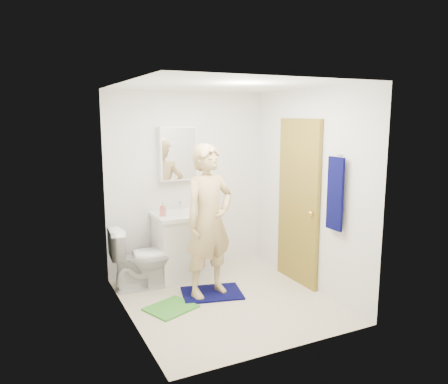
# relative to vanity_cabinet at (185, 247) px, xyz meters

# --- Properties ---
(floor) EXTENTS (2.20, 2.40, 0.02)m
(floor) POSITION_rel_vanity_cabinet_xyz_m (0.15, -0.91, -0.41)
(floor) COLOR beige
(floor) RESTS_ON ground
(ceiling) EXTENTS (2.20, 2.40, 0.02)m
(ceiling) POSITION_rel_vanity_cabinet_xyz_m (0.15, -0.91, 2.01)
(ceiling) COLOR white
(ceiling) RESTS_ON ground
(wall_back) EXTENTS (2.20, 0.02, 2.40)m
(wall_back) POSITION_rel_vanity_cabinet_xyz_m (0.15, 0.30, 0.80)
(wall_back) COLOR silver
(wall_back) RESTS_ON ground
(wall_front) EXTENTS (2.20, 0.02, 2.40)m
(wall_front) POSITION_rel_vanity_cabinet_xyz_m (0.15, -2.12, 0.80)
(wall_front) COLOR silver
(wall_front) RESTS_ON ground
(wall_left) EXTENTS (0.02, 2.40, 2.40)m
(wall_left) POSITION_rel_vanity_cabinet_xyz_m (-0.96, -0.91, 0.80)
(wall_left) COLOR silver
(wall_left) RESTS_ON ground
(wall_right) EXTENTS (0.02, 2.40, 2.40)m
(wall_right) POSITION_rel_vanity_cabinet_xyz_m (1.26, -0.91, 0.80)
(wall_right) COLOR silver
(wall_right) RESTS_ON ground
(vanity_cabinet) EXTENTS (0.75, 0.55, 0.80)m
(vanity_cabinet) POSITION_rel_vanity_cabinet_xyz_m (0.00, 0.00, 0.00)
(vanity_cabinet) COLOR white
(vanity_cabinet) RESTS_ON floor
(countertop) EXTENTS (0.79, 0.59, 0.05)m
(countertop) POSITION_rel_vanity_cabinet_xyz_m (0.00, 0.00, 0.43)
(countertop) COLOR white
(countertop) RESTS_ON vanity_cabinet
(sink_basin) EXTENTS (0.40, 0.40, 0.03)m
(sink_basin) POSITION_rel_vanity_cabinet_xyz_m (0.00, 0.00, 0.44)
(sink_basin) COLOR white
(sink_basin) RESTS_ON countertop
(faucet) EXTENTS (0.03, 0.03, 0.12)m
(faucet) POSITION_rel_vanity_cabinet_xyz_m (0.00, 0.18, 0.51)
(faucet) COLOR silver
(faucet) RESTS_ON countertop
(medicine_cabinet) EXTENTS (0.50, 0.12, 0.70)m
(medicine_cabinet) POSITION_rel_vanity_cabinet_xyz_m (0.00, 0.22, 1.20)
(medicine_cabinet) COLOR white
(medicine_cabinet) RESTS_ON wall_back
(mirror_panel) EXTENTS (0.46, 0.01, 0.66)m
(mirror_panel) POSITION_rel_vanity_cabinet_xyz_m (0.00, 0.16, 1.20)
(mirror_panel) COLOR white
(mirror_panel) RESTS_ON wall_back
(door) EXTENTS (0.05, 0.80, 2.05)m
(door) POSITION_rel_vanity_cabinet_xyz_m (1.22, -0.76, 0.62)
(door) COLOR olive
(door) RESTS_ON ground
(door_knob) EXTENTS (0.07, 0.07, 0.07)m
(door_knob) POSITION_rel_vanity_cabinet_xyz_m (1.18, -1.08, 0.55)
(door_knob) COLOR gold
(door_knob) RESTS_ON door
(towel) EXTENTS (0.03, 0.24, 0.80)m
(towel) POSITION_rel_vanity_cabinet_xyz_m (1.18, -1.48, 0.85)
(towel) COLOR #06073E
(towel) RESTS_ON wall_right
(towel_hook) EXTENTS (0.06, 0.02, 0.02)m
(towel_hook) POSITION_rel_vanity_cabinet_xyz_m (1.22, -1.48, 1.27)
(towel_hook) COLOR silver
(towel_hook) RESTS_ON wall_right
(toilet) EXTENTS (0.78, 0.49, 0.76)m
(toilet) POSITION_rel_vanity_cabinet_xyz_m (-0.62, -0.13, -0.02)
(toilet) COLOR white
(toilet) RESTS_ON floor
(bath_mat) EXTENTS (0.79, 0.65, 0.02)m
(bath_mat) POSITION_rel_vanity_cabinet_xyz_m (0.07, -0.69, -0.39)
(bath_mat) COLOR #06073E
(bath_mat) RESTS_ON floor
(green_rug) EXTENTS (0.61, 0.57, 0.02)m
(green_rug) POSITION_rel_vanity_cabinet_xyz_m (-0.50, -0.86, -0.39)
(green_rug) COLOR green
(green_rug) RESTS_ON floor
(soap_dispenser) EXTENTS (0.10, 0.10, 0.17)m
(soap_dispenser) POSITION_rel_vanity_cabinet_xyz_m (-0.30, -0.03, 0.53)
(soap_dispenser) COLOR #CD635F
(soap_dispenser) RESTS_ON countertop
(toothbrush_cup) EXTENTS (0.16, 0.16, 0.10)m
(toothbrush_cup) POSITION_rel_vanity_cabinet_xyz_m (0.30, 0.12, 0.50)
(toothbrush_cup) COLOR #8A3E8A
(toothbrush_cup) RESTS_ON countertop
(man) EXTENTS (0.72, 0.56, 1.76)m
(man) POSITION_rel_vanity_cabinet_xyz_m (0.03, -0.70, 0.50)
(man) COLOR tan
(man) RESTS_ON bath_mat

